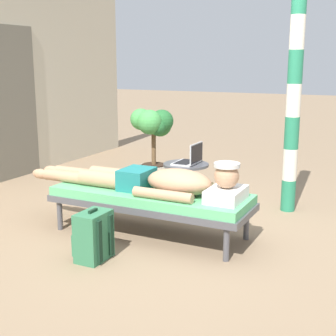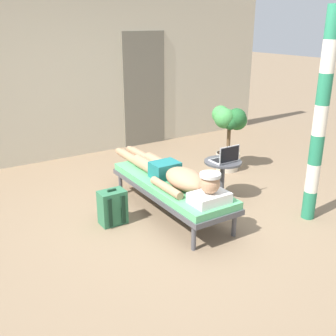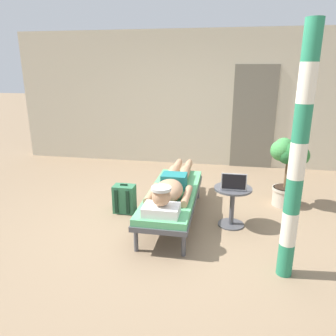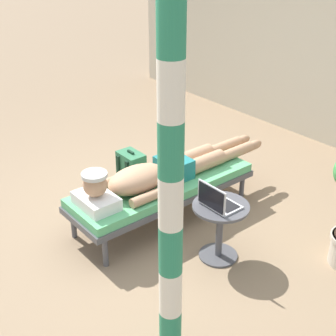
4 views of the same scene
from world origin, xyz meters
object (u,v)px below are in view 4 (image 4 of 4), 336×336
person_reclining (157,173)px  side_table (220,222)px  laptop (217,201)px  porch_post (171,202)px  backpack (132,170)px  lounge_chair (163,187)px

person_reclining → side_table: 0.80m
laptop → person_reclining: bearing=-179.7°
person_reclining → porch_post: bearing=-35.2°
backpack → porch_post: size_ratio=0.18×
person_reclining → backpack: bearing=164.5°
person_reclining → porch_post: porch_post is taller
side_table → porch_post: porch_post is taller
lounge_chair → laptop: (0.78, -0.06, 0.24)m
side_table → lounge_chair: bearing=179.7°
lounge_chair → backpack: (-0.71, 0.14, -0.15)m
side_table → porch_post: size_ratio=0.22×
person_reclining → backpack: (-0.71, 0.20, -0.32)m
lounge_chair → backpack: size_ratio=4.41×
lounge_chair → backpack: backpack is taller
side_table → porch_post: bearing=-61.9°
lounge_chair → laptop: bearing=-4.1°
lounge_chair → side_table: (0.78, -0.00, 0.01)m
lounge_chair → person_reclining: (0.00, -0.06, 0.17)m
person_reclining → laptop: size_ratio=7.00×
lounge_chair → laptop: size_ratio=6.04×
backpack → porch_post: bearing=-29.0°
person_reclining → laptop: (0.78, 0.00, 0.06)m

